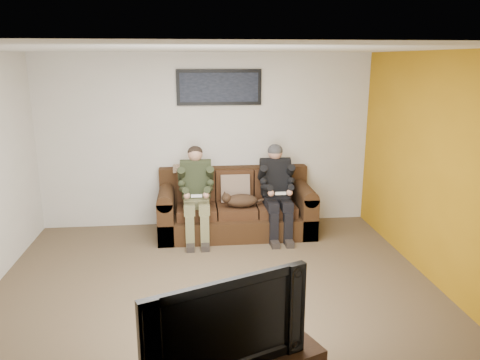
{
  "coord_description": "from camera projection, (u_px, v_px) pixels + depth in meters",
  "views": [
    {
      "loc": [
        -0.24,
        -4.75,
        2.5
      ],
      "look_at": [
        0.39,
        1.2,
        0.95
      ],
      "focal_mm": 35.0,
      "sensor_mm": 36.0,
      "label": 1
    }
  ],
  "objects": [
    {
      "name": "wall_front",
      "position": [
        236.0,
        271.0,
        2.74
      ],
      "size": [
        5.0,
        0.0,
        5.0
      ],
      "primitive_type": "plane",
      "rotation": [
        -1.57,
        0.0,
        0.0
      ],
      "color": "beige",
      "rests_on": "ground"
    },
    {
      "name": "floor",
      "position": [
        216.0,
        290.0,
        5.23
      ],
      "size": [
        5.0,
        5.0,
        0.0
      ],
      "primitive_type": "plane",
      "color": "brown",
      "rests_on": "ground"
    },
    {
      "name": "person_right",
      "position": [
        277.0,
        185.0,
        6.72
      ],
      "size": [
        0.51,
        0.86,
        1.31
      ],
      "color": "black",
      "rests_on": "sofa"
    },
    {
      "name": "throw_pillow",
      "position": [
        235.0,
        188.0,
        6.91
      ],
      "size": [
        0.43,
        0.2,
        0.42
      ],
      "primitive_type": "cube",
      "rotation": [
        -0.21,
        0.0,
        0.0
      ],
      "color": "#7D6452",
      "rests_on": "sofa"
    },
    {
      "name": "throw_blanket",
      "position": [
        189.0,
        168.0,
        7.0
      ],
      "size": [
        0.46,
        0.22,
        0.08
      ],
      "primitive_type": "cube",
      "color": "tan",
      "rests_on": "sofa"
    },
    {
      "name": "sofa",
      "position": [
        236.0,
        209.0,
        6.94
      ],
      "size": [
        2.24,
        0.97,
        0.92
      ],
      "color": "#331E0F",
      "rests_on": "ground"
    },
    {
      "name": "person_left",
      "position": [
        196.0,
        188.0,
        6.61
      ],
      "size": [
        0.51,
        0.87,
        1.3
      ],
      "color": "olive",
      "rests_on": "sofa"
    },
    {
      "name": "television",
      "position": [
        220.0,
        319.0,
        3.14
      ],
      "size": [
        1.15,
        0.59,
        0.68
      ],
      "primitive_type": "imported",
      "rotation": [
        0.0,
        0.0,
        0.39
      ],
      "color": "black",
      "rests_on": "tv_stand"
    },
    {
      "name": "wall_back",
      "position": [
        207.0,
        141.0,
        7.07
      ],
      "size": [
        5.0,
        0.0,
        5.0
      ],
      "primitive_type": "plane",
      "rotation": [
        1.57,
        0.0,
        0.0
      ],
      "color": "beige",
      "rests_on": "ground"
    },
    {
      "name": "ceiling",
      "position": [
        213.0,
        49.0,
        4.58
      ],
      "size": [
        5.0,
        5.0,
        0.0
      ],
      "primitive_type": "plane",
      "rotation": [
        3.14,
        0.0,
        0.0
      ],
      "color": "silver",
      "rests_on": "ground"
    },
    {
      "name": "wall_right",
      "position": [
        441.0,
        171.0,
        5.16
      ],
      "size": [
        0.0,
        4.5,
        4.5
      ],
      "primitive_type": "plane",
      "rotation": [
        1.57,
        0.0,
        -1.57
      ],
      "color": "beige",
      "rests_on": "ground"
    },
    {
      "name": "accent_wall_right",
      "position": [
        440.0,
        171.0,
        5.16
      ],
      "size": [
        0.0,
        4.5,
        4.5
      ],
      "primitive_type": "plane",
      "rotation": [
        1.57,
        0.0,
        -1.57
      ],
      "color": "#B37C11",
      "rests_on": "ground"
    },
    {
      "name": "cat",
      "position": [
        240.0,
        200.0,
        6.66
      ],
      "size": [
        0.66,
        0.26,
        0.24
      ],
      "color": "#442C1B",
      "rests_on": "sofa"
    },
    {
      "name": "framed_poster",
      "position": [
        219.0,
        87.0,
        6.85
      ],
      "size": [
        1.25,
        0.05,
        0.52
      ],
      "color": "black",
      "rests_on": "wall_back"
    }
  ]
}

